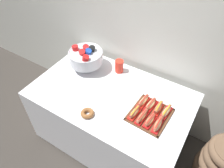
# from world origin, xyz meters

# --- Properties ---
(ground_plane) EXTENTS (10.00, 10.00, 0.00)m
(ground_plane) POSITION_xyz_m (0.00, 0.00, 0.00)
(ground_plane) COLOR #38332D
(back_wall) EXTENTS (6.00, 0.10, 2.60)m
(back_wall) POSITION_xyz_m (0.00, 0.59, 1.30)
(back_wall) COLOR beige
(back_wall) RESTS_ON ground_plane
(buffet_table) EXTENTS (1.56, 0.95, 0.78)m
(buffet_table) POSITION_xyz_m (0.00, 0.00, 0.41)
(buffet_table) COLOR silver
(buffet_table) RESTS_ON ground_plane
(floor_vase) EXTENTS (0.47, 0.47, 1.02)m
(floor_vase) POSITION_xyz_m (1.17, 0.17, 0.27)
(floor_vase) COLOR brown
(floor_vase) RESTS_ON ground_plane
(serving_tray) EXTENTS (0.34, 0.37, 0.01)m
(serving_tray) POSITION_xyz_m (0.43, -0.04, 0.79)
(serving_tray) COLOR #56331E
(serving_tray) RESTS_ON buffet_table
(hot_dog_0) EXTENTS (0.07, 0.16, 0.06)m
(hot_dog_0) POSITION_xyz_m (0.31, -0.12, 0.82)
(hot_dog_0) COLOR red
(hot_dog_0) RESTS_ON serving_tray
(hot_dog_1) EXTENTS (0.07, 0.18, 0.06)m
(hot_dog_1) POSITION_xyz_m (0.39, -0.12, 0.82)
(hot_dog_1) COLOR #B21414
(hot_dog_1) RESTS_ON serving_tray
(hot_dog_2) EXTENTS (0.07, 0.16, 0.06)m
(hot_dog_2) POSITION_xyz_m (0.46, -0.12, 0.82)
(hot_dog_2) COLOR red
(hot_dog_2) RESTS_ON serving_tray
(hot_dog_3) EXTENTS (0.06, 0.17, 0.06)m
(hot_dog_3) POSITION_xyz_m (0.54, -0.12, 0.82)
(hot_dog_3) COLOR red
(hot_dog_3) RESTS_ON serving_tray
(hot_dog_4) EXTENTS (0.07, 0.18, 0.06)m
(hot_dog_4) POSITION_xyz_m (0.32, 0.05, 0.82)
(hot_dog_4) COLOR red
(hot_dog_4) RESTS_ON serving_tray
(hot_dog_5) EXTENTS (0.08, 0.17, 0.06)m
(hot_dog_5) POSITION_xyz_m (0.40, 0.05, 0.82)
(hot_dog_5) COLOR #B21414
(hot_dog_5) RESTS_ON serving_tray
(hot_dog_6) EXTENTS (0.06, 0.15, 0.06)m
(hot_dog_6) POSITION_xyz_m (0.47, 0.04, 0.82)
(hot_dog_6) COLOR red
(hot_dog_6) RESTS_ON serving_tray
(hot_dog_7) EXTENTS (0.07, 0.18, 0.06)m
(hot_dog_7) POSITION_xyz_m (0.55, 0.04, 0.82)
(hot_dog_7) COLOR red
(hot_dog_7) RESTS_ON serving_tray
(punch_bowl) EXTENTS (0.36, 0.36, 0.27)m
(punch_bowl) POSITION_xyz_m (-0.43, 0.19, 0.94)
(punch_bowl) COLOR silver
(punch_bowl) RESTS_ON buffet_table
(cup_stack) EXTENTS (0.09, 0.09, 0.14)m
(cup_stack) POSITION_xyz_m (-0.10, 0.33, 0.86)
(cup_stack) COLOR red
(cup_stack) RESTS_ON buffet_table
(donut) EXTENTS (0.12, 0.12, 0.04)m
(donut) POSITION_xyz_m (-0.04, -0.33, 0.80)
(donut) COLOR brown
(donut) RESTS_ON buffet_table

